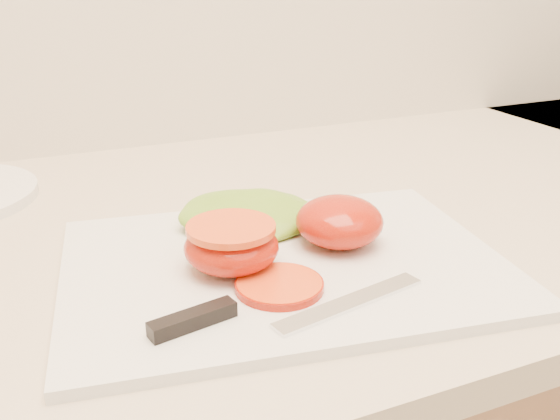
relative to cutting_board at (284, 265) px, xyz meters
name	(u,v)px	position (x,y,z in m)	size (l,w,h in m)	color
cutting_board	(284,265)	(0.00, 0.00, 0.00)	(0.39, 0.28, 0.01)	silver
tomato_half_dome	(339,221)	(0.06, 0.01, 0.03)	(0.08, 0.08, 0.05)	red
tomato_half_cut	(231,245)	(-0.05, 0.00, 0.03)	(0.08, 0.08, 0.04)	red
tomato_slice_0	(279,285)	(-0.03, -0.05, 0.01)	(0.07, 0.07, 0.01)	orange
lettuce_leaf_0	(248,215)	(0.00, 0.08, 0.02)	(0.14, 0.09, 0.03)	#6DA72C
knife	(257,312)	(-0.06, -0.08, 0.01)	(0.23, 0.06, 0.01)	silver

